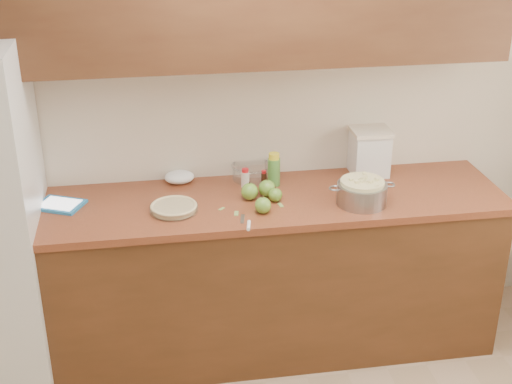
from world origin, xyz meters
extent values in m
plane|color=beige|center=(0.00, 1.80, 1.30)|extent=(3.60, 0.00, 3.60)
cube|color=#562F18|center=(0.00, 1.48, 0.44)|extent=(2.60, 0.65, 0.88)
cube|color=#974729|center=(0.00, 1.48, 0.90)|extent=(2.64, 0.68, 0.04)
cylinder|color=silver|center=(-0.43, 1.39, 0.94)|extent=(0.24, 0.24, 0.03)
cylinder|color=tan|center=(-0.43, 1.39, 0.94)|extent=(0.22, 0.22, 0.03)
torus|color=tan|center=(-0.43, 1.39, 0.95)|extent=(0.24, 0.24, 0.02)
cylinder|color=gray|center=(0.53, 1.33, 0.98)|extent=(0.26, 0.26, 0.11)
torus|color=gray|center=(0.38, 1.33, 1.02)|extent=(0.06, 0.06, 0.01)
torus|color=gray|center=(0.67, 1.33, 1.02)|extent=(0.06, 0.06, 0.01)
cylinder|color=beige|center=(0.53, 1.33, 0.99)|extent=(0.22, 0.22, 0.12)
cube|color=silver|center=(0.68, 1.71, 1.04)|extent=(0.20, 0.20, 0.24)
cube|color=beige|center=(0.68, 1.71, 1.17)|extent=(0.21, 0.21, 0.02)
cube|color=teal|center=(-1.00, 1.54, 0.93)|extent=(0.28, 0.25, 0.01)
cube|color=white|center=(-1.00, 1.54, 0.94)|extent=(0.23, 0.20, 0.00)
cube|color=gray|center=(-0.10, 1.25, 0.92)|extent=(0.04, 0.10, 0.00)
cylinder|color=white|center=(-0.08, 1.16, 0.93)|extent=(0.03, 0.09, 0.02)
cylinder|color=#4C8C38|center=(0.13, 1.63, 1.00)|extent=(0.07, 0.07, 0.15)
cylinder|color=yellow|center=(0.13, 1.63, 1.09)|extent=(0.06, 0.06, 0.03)
cylinder|color=beige|center=(-0.03, 1.63, 0.96)|extent=(0.04, 0.04, 0.09)
cylinder|color=red|center=(-0.03, 1.63, 1.02)|extent=(0.04, 0.04, 0.02)
cylinder|color=black|center=(0.07, 1.64, 0.96)|extent=(0.03, 0.03, 0.07)
cylinder|color=red|center=(0.07, 1.64, 1.00)|extent=(0.03, 0.03, 0.01)
cylinder|color=silver|center=(0.02, 1.74, 0.96)|extent=(0.21, 0.21, 0.08)
torus|color=silver|center=(0.02, 1.74, 1.00)|extent=(0.23, 0.23, 0.01)
ellipsoid|color=white|center=(-0.38, 1.74, 0.95)|extent=(0.19, 0.17, 0.07)
sphere|color=#5D8C2B|center=(-0.03, 1.47, 0.96)|extent=(0.09, 0.09, 0.09)
cylinder|color=#3F2D19|center=(-0.03, 1.47, 1.02)|extent=(0.01, 0.01, 0.01)
sphere|color=#5D8C2B|center=(0.06, 1.49, 0.97)|extent=(0.09, 0.09, 0.09)
cylinder|color=#3F2D19|center=(0.06, 1.49, 1.02)|extent=(0.01, 0.01, 0.01)
sphere|color=#5D8C2B|center=(0.01, 1.30, 0.96)|extent=(0.08, 0.08, 0.08)
cylinder|color=#3F2D19|center=(0.01, 1.30, 1.01)|extent=(0.01, 0.01, 0.01)
sphere|color=#5D8C2B|center=(0.10, 1.43, 0.96)|extent=(0.07, 0.07, 0.07)
cylinder|color=#3F2D19|center=(0.10, 1.43, 1.00)|extent=(0.01, 0.01, 0.01)
cube|color=#88A550|center=(-0.12, 1.31, 0.92)|extent=(0.03, 0.05, 0.00)
cube|color=#88A550|center=(0.11, 1.37, 0.92)|extent=(0.03, 0.05, 0.00)
cube|color=#88A550|center=(-0.19, 1.38, 0.92)|extent=(0.04, 0.04, 0.00)
camera|label=1|loc=(-0.54, -1.85, 2.51)|focal=50.00mm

